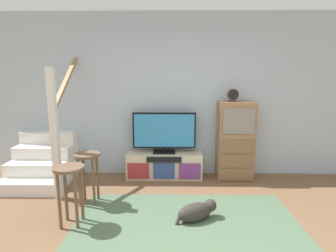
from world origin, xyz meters
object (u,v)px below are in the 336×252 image
object	(u,v)px
desk_clock	(233,95)
bar_stool_near	(70,182)
side_cabinet	(235,141)
dog	(197,211)
bar_stool_far	(88,166)
media_console	(164,165)
television	(164,132)

from	to	relation	value
desk_clock	bar_stool_near	bearing A→B (deg)	-145.31
side_cabinet	dog	xyz separation A→B (m)	(-0.74, -1.37, -0.52)
desk_clock	bar_stool_far	distance (m)	2.43
bar_stool_near	media_console	bearing A→B (deg)	55.20
media_console	dog	size ratio (longest dim) A/B	2.44
bar_stool_near	bar_stool_far	size ratio (longest dim) A/B	1.01
television	side_cabinet	bearing A→B (deg)	-0.67
side_cabinet	bar_stool_near	world-z (taller)	side_cabinet
television	bar_stool_near	size ratio (longest dim) A/B	1.48
side_cabinet	desk_clock	size ratio (longest dim) A/B	6.24
media_console	side_cabinet	distance (m)	1.24
bar_stool_near	bar_stool_far	world-z (taller)	bar_stool_near
television	dog	world-z (taller)	television
bar_stool_far	side_cabinet	bearing A→B (deg)	23.79
bar_stool_near	dog	bearing A→B (deg)	4.11
dog	desk_clock	bearing A→B (deg)	63.81
dog	side_cabinet	bearing A→B (deg)	61.61
media_console	dog	bearing A→B (deg)	-72.68
side_cabinet	bar_stool_far	distance (m)	2.35
television	dog	bearing A→B (deg)	-72.97
media_console	side_cabinet	bearing A→B (deg)	0.50
media_console	dog	distance (m)	1.43
bar_stool_near	bar_stool_far	xyz separation A→B (m)	(0.04, 0.53, -0.01)
bar_stool_far	dog	distance (m)	1.52
media_console	dog	world-z (taller)	media_console
bar_stool_far	dog	bearing A→B (deg)	-16.90
side_cabinet	desk_clock	world-z (taller)	desk_clock
bar_stool_far	dog	world-z (taller)	bar_stool_far
television	side_cabinet	world-z (taller)	side_cabinet
media_console	bar_stool_near	distance (m)	1.81
dog	bar_stool_far	bearing A→B (deg)	163.10
media_console	desk_clock	bearing A→B (deg)	-0.24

